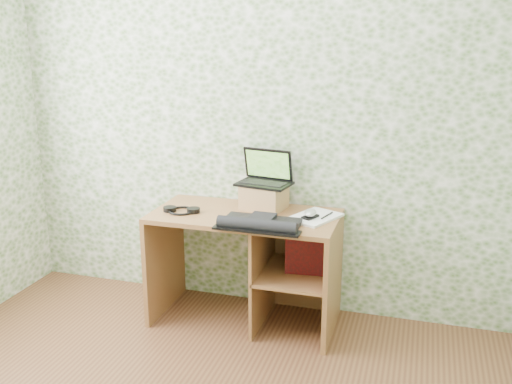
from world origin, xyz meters
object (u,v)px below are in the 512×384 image
(riser, at_px, (264,197))
(keyboard, at_px, (260,223))
(desk, at_px, (258,252))
(notepad, at_px, (315,217))
(laptop, at_px, (266,176))

(riser, height_order, keyboard, riser)
(desk, height_order, riser, riser)
(riser, bearing_deg, keyboard, -77.80)
(keyboard, xyz_separation_m, notepad, (0.28, 0.26, -0.02))
(notepad, bearing_deg, laptop, -177.42)
(laptop, relative_size, keyboard, 0.71)
(riser, bearing_deg, notepad, -16.67)
(desk, xyz_separation_m, riser, (0.01, 0.12, 0.35))
(riser, xyz_separation_m, laptop, (0.00, 0.04, 0.13))
(riser, distance_m, laptop, 0.14)
(desk, height_order, notepad, notepad)
(desk, bearing_deg, laptop, 86.76)
(keyboard, bearing_deg, laptop, 101.60)
(keyboard, height_order, notepad, keyboard)
(keyboard, bearing_deg, desk, 109.69)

